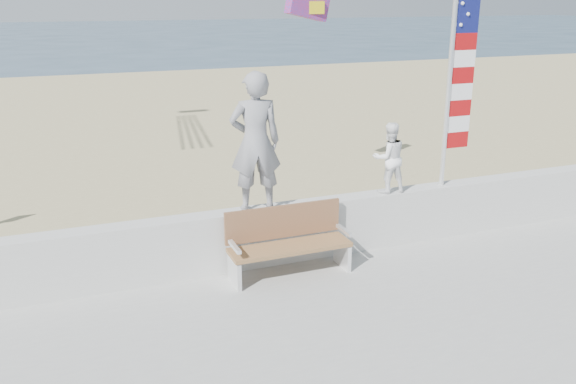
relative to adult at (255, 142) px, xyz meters
name	(u,v)px	position (x,y,z in m)	size (l,w,h in m)	color
ground	(325,335)	(0.23, -2.00, -2.10)	(220.00, 220.00, 0.00)	#2B4256
sand	(178,162)	(0.23, 7.00, -2.06)	(90.00, 40.00, 0.08)	tan
seawall	(271,235)	(0.23, 0.00, -1.47)	(30.00, 0.35, 0.90)	beige
adult	(255,142)	(0.00, 0.00, 0.00)	(0.74, 0.49, 2.04)	gray
child	(389,158)	(2.24, 0.00, -0.45)	(0.56, 0.43, 1.14)	white
bench	(288,241)	(0.32, -0.45, -1.41)	(1.80, 0.57, 1.00)	olive
flag	(457,69)	(3.40, 0.00, 0.89)	(0.50, 0.08, 3.50)	white
parafoil_kite	(309,5)	(2.41, 3.67, 1.83)	(1.00, 0.41, 0.67)	red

